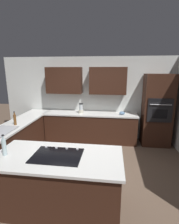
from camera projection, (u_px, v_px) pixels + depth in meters
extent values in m
plane|color=brown|center=(85.00, 171.00, 3.84)|extent=(14.00, 14.00, 0.00)
cube|color=silver|center=(95.00, 98.00, 5.55)|extent=(6.00, 0.10, 2.60)
cube|color=#381E14|center=(108.00, 81.00, 5.15)|extent=(1.10, 0.34, 0.80)
cube|color=#381E14|center=(64.00, 80.00, 5.32)|extent=(1.10, 0.34, 0.80)
cube|color=#381E14|center=(91.00, 128.00, 5.41)|extent=(2.80, 0.60, 0.86)
cube|color=silver|center=(91.00, 114.00, 5.30)|extent=(2.84, 0.64, 0.04)
cube|color=#381E14|center=(20.00, 139.00, 4.50)|extent=(0.60, 2.90, 0.86)
cube|color=silver|center=(18.00, 123.00, 4.39)|extent=(0.64, 2.94, 0.04)
cube|color=#381E14|center=(59.00, 182.00, 2.78)|extent=(1.94, 0.92, 0.86)
cube|color=silver|center=(57.00, 157.00, 2.67)|extent=(2.02, 1.00, 0.04)
cube|color=#381E14|center=(157.00, 110.00, 5.01)|extent=(0.80, 0.60, 2.09)
cube|color=black|center=(160.00, 112.00, 4.70)|extent=(0.66, 0.03, 0.56)
cube|color=black|center=(160.00, 114.00, 4.70)|extent=(0.40, 0.01, 0.26)
cube|color=black|center=(161.00, 101.00, 4.62)|extent=(0.66, 0.02, 0.11)
cylinder|color=silver|center=(161.00, 105.00, 4.62)|extent=(0.56, 0.02, 0.02)
cube|color=#515456|center=(6.00, 129.00, 3.88)|extent=(0.40, 0.30, 0.02)
cube|color=#B7BABF|center=(1.00, 131.00, 3.71)|extent=(0.46, 0.70, 0.01)
cube|color=black|center=(57.00, 155.00, 2.67)|extent=(0.76, 0.56, 0.01)
cylinder|color=#B2B2B7|center=(77.00, 149.00, 2.85)|extent=(0.04, 0.04, 0.02)
cylinder|color=#B2B2B7|center=(67.00, 148.00, 2.87)|extent=(0.04, 0.04, 0.02)
cylinder|color=#B2B2B7|center=(56.00, 148.00, 2.90)|extent=(0.04, 0.04, 0.02)
cylinder|color=#B2B2B7|center=(46.00, 147.00, 2.92)|extent=(0.04, 0.04, 0.02)
cylinder|color=beige|center=(81.00, 111.00, 5.29)|extent=(0.15, 0.15, 0.11)
cylinder|color=silver|center=(81.00, 107.00, 5.26)|extent=(0.11, 0.11, 0.17)
cylinder|color=black|center=(81.00, 104.00, 5.24)|extent=(0.12, 0.12, 0.03)
ellipsoid|color=#668CB2|center=(122.00, 113.00, 5.14)|extent=(0.17, 0.17, 0.09)
cylinder|color=brown|center=(15.00, 120.00, 4.14)|extent=(0.06, 0.06, 0.25)
cylinder|color=brown|center=(14.00, 114.00, 4.11)|extent=(0.03, 0.03, 0.06)
cylinder|color=black|center=(14.00, 112.00, 4.10)|extent=(0.03, 0.03, 0.02)
cylinder|color=silver|center=(4.00, 147.00, 2.67)|extent=(0.07, 0.07, 0.26)
cylinder|color=silver|center=(3.00, 138.00, 2.63)|extent=(0.03, 0.03, 0.06)
cylinder|color=black|center=(3.00, 135.00, 2.62)|extent=(0.03, 0.03, 0.02)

